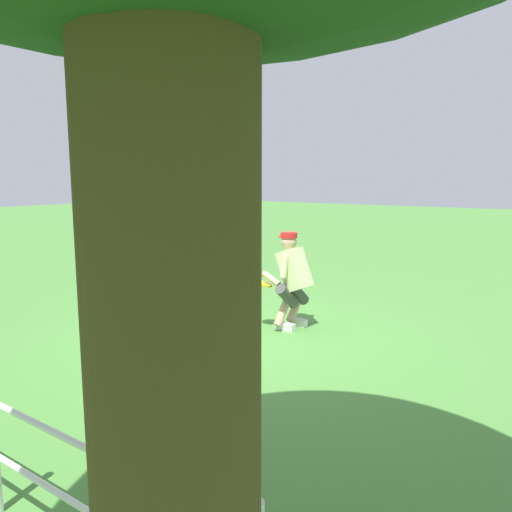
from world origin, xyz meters
TOP-DOWN VIEW (x-y plane):
  - ground_plane at (0.00, 0.00)m, footprint 60.00×60.00m
  - person at (-0.44, -0.74)m, footprint 0.60×0.65m
  - dog at (1.05, -1.08)m, footprint 1.08×0.30m
  - frisbee_flying at (0.70, -1.10)m, footprint 0.32×0.32m
  - frisbee_held at (-0.12, -0.52)m, footprint 0.34×0.35m

SIDE VIEW (x-z plane):
  - ground_plane at x=0.00m, z-range 0.00..0.00m
  - dog at x=1.05m, z-range 0.09..0.64m
  - frisbee_held at x=-0.12m, z-range 0.56..0.66m
  - frisbee_flying at x=0.70m, z-range 0.66..0.68m
  - person at x=-0.44m, z-range 0.05..1.34m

